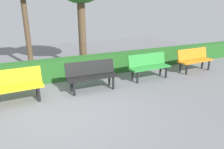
% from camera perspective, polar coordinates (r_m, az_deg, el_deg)
% --- Properties ---
extents(ground_plane, '(20.24, 20.24, 0.00)m').
position_cam_1_polar(ground_plane, '(4.97, -12.72, -9.75)').
color(ground_plane, slate).
extents(bench_orange, '(1.54, 0.51, 0.86)m').
position_cam_1_polar(bench_orange, '(8.36, 22.52, 4.19)').
color(bench_orange, orange).
rests_on(bench_orange, ground_plane).
extents(bench_green, '(1.51, 0.48, 0.86)m').
position_cam_1_polar(bench_green, '(6.94, 10.50, 2.68)').
color(bench_green, '#2D8C38').
rests_on(bench_green, ground_plane).
extents(bench_black, '(1.51, 0.52, 0.86)m').
position_cam_1_polar(bench_black, '(5.86, -5.84, 0.06)').
color(bench_black, black).
rests_on(bench_black, ground_plane).
extents(bench_yellow, '(1.44, 0.49, 0.86)m').
position_cam_1_polar(bench_yellow, '(5.59, -26.58, -2.74)').
color(bench_yellow, yellow).
rests_on(bench_yellow, ground_plane).
extents(hedge_row, '(16.24, 0.54, 0.71)m').
position_cam_1_polar(hedge_row, '(7.12, -9.74, 2.09)').
color(hedge_row, '#266023').
rests_on(hedge_row, ground_plane).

